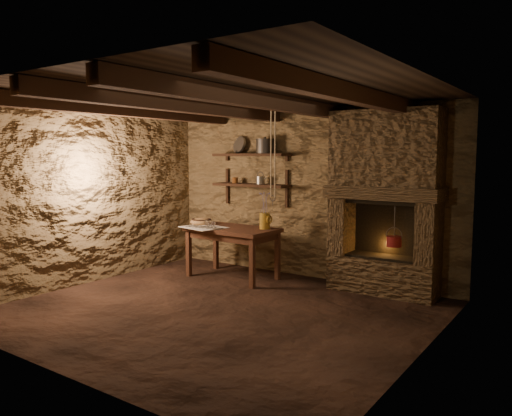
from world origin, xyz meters
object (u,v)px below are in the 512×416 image
Objects in this scene: work_table at (233,251)px; wooden_bowl at (201,222)px; stoneware_jug at (265,213)px; iron_stockpot at (265,147)px; red_pot at (394,241)px.

wooden_bowl is (-0.57, -0.01, 0.37)m from work_table.
work_table is 0.73m from stoneware_jug.
red_pot is at bearing -3.43° from iron_stockpot.
wooden_bowl is at bearing -152.90° from stoneware_jug.
iron_stockpot is 0.47× the size of red_pot.
wooden_bowl is at bearing -171.33° from red_pot.
stoneware_jug is at bearing -55.84° from iron_stockpot.
iron_stockpot reaches higher than work_table.
stoneware_jug is 1.55× the size of wooden_bowl.
work_table is 0.68m from wooden_bowl.
work_table is 2.26m from red_pot.
iron_stockpot is 2.32m from red_pot.
red_pot is at bearing 8.67° from wooden_bowl.
work_table is at bearing 1.00° from wooden_bowl.
work_table is 2.49× the size of stoneware_jug.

